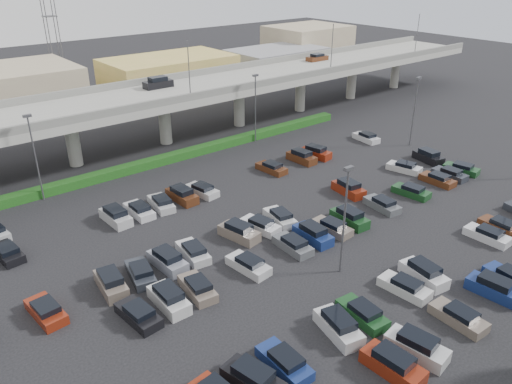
% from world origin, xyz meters
% --- Properties ---
extents(ground, '(280.00, 280.00, 0.00)m').
position_xyz_m(ground, '(0.00, 0.00, 0.00)').
color(ground, black).
extents(overpass, '(150.00, 13.00, 15.80)m').
position_xyz_m(overpass, '(-0.25, 32.03, 6.97)').
color(overpass, gray).
rests_on(overpass, ground).
extents(hedge, '(66.00, 1.60, 1.10)m').
position_xyz_m(hedge, '(0.00, 25.00, 0.55)').
color(hedge, '#183D11').
rests_on(hedge, ground).
extents(parked_cars, '(63.09, 41.65, 1.67)m').
position_xyz_m(parked_cars, '(-2.96, -4.33, 0.62)').
color(parked_cars, gray).
rests_on(parked_cars, ground).
extents(light_poles, '(66.90, 48.38, 10.30)m').
position_xyz_m(light_poles, '(-4.13, 2.00, 6.24)').
color(light_poles, '#4E4E53').
rests_on(light_poles, ground).
extents(distant_buildings, '(138.00, 24.00, 9.00)m').
position_xyz_m(distant_buildings, '(12.38, 61.81, 3.74)').
color(distant_buildings, gray).
rests_on(distant_buildings, ground).
extents(comm_tower, '(2.40, 2.40, 30.00)m').
position_xyz_m(comm_tower, '(4.00, 74.00, 15.61)').
color(comm_tower, '#4E4E53').
rests_on(comm_tower, ground).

